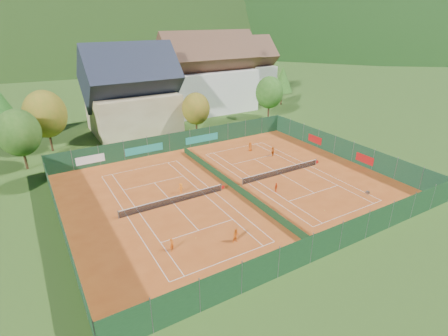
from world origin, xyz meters
TOP-DOWN VIEW (x-y plane):
  - ground at (0.00, 0.00)m, footprint 600.00×600.00m
  - clay_pad at (0.00, 0.00)m, footprint 40.00×32.00m
  - court_markings_left at (-8.00, 0.00)m, footprint 11.03×23.83m
  - court_markings_right at (8.00, 0.00)m, footprint 11.03×23.83m
  - tennis_net_left at (-7.85, 0.00)m, footprint 13.30×0.10m
  - tennis_net_right at (8.15, 0.00)m, footprint 13.30×0.10m
  - court_divider at (0.00, 0.00)m, footprint 0.03×28.80m
  - fence_north at (-0.46, 15.99)m, footprint 40.00×0.10m
  - fence_south at (0.00, -16.00)m, footprint 40.00×0.04m
  - fence_west at (-20.00, 0.00)m, footprint 0.04×32.00m
  - fence_east at (20.00, 0.05)m, footprint 0.09×32.00m
  - chalet at (-3.00, 30.00)m, footprint 16.20×12.00m
  - hotel_block_a at (16.00, 36.00)m, footprint 21.60×11.00m
  - hotel_block_b at (30.00, 44.00)m, footprint 17.28×10.00m
  - tree_west_front at (-22.00, 20.00)m, footprint 5.72×5.72m
  - tree_west_mid at (-18.00, 26.00)m, footprint 6.44×6.44m
  - tree_center at (6.00, 22.00)m, footprint 5.01×5.01m
  - tree_east_front at (24.00, 24.00)m, footprint 5.72×5.72m
  - tree_east_mid at (34.00, 32.00)m, footprint 5.04×5.04m
  - tree_east_back at (26.00, 40.00)m, footprint 7.15×7.15m
  - mountain_backdrop at (28.54, 233.48)m, footprint 820.00×530.00m
  - ball_hopper at (12.84, -10.31)m, footprint 0.34×0.34m
  - loose_ball_0 at (-8.86, -7.47)m, footprint 0.07×0.07m
  - loose_ball_1 at (5.98, -10.09)m, footprint 0.07×0.07m
  - loose_ball_2 at (0.03, 3.19)m, footprint 0.07×0.07m
  - player_left_near at (-11.62, -8.12)m, footprint 0.59×0.56m
  - player_left_mid at (-5.77, -10.01)m, footprint 0.75×0.60m
  - player_left_far at (-6.16, 2.02)m, footprint 0.95×0.66m
  - player_right_near at (4.11, -3.71)m, footprint 0.78×0.57m
  - player_right_far_a at (9.42, 9.64)m, footprint 0.80×0.59m
  - player_right_far_b at (11.27, 6.12)m, footprint 1.30×1.19m

SIDE VIEW (x-z plane):
  - mountain_backdrop at x=28.54m, z-range -160.64..81.36m
  - ground at x=0.00m, z-range -0.02..-0.02m
  - clay_pad at x=0.00m, z-range 0.00..0.01m
  - court_markings_left at x=-8.00m, z-range 0.01..0.01m
  - court_markings_right at x=8.00m, z-range 0.01..0.01m
  - loose_ball_0 at x=-8.86m, z-range 0.00..0.07m
  - loose_ball_1 at x=5.98m, z-range 0.00..0.07m
  - loose_ball_2 at x=0.03m, z-range 0.00..0.07m
  - court_divider at x=0.00m, z-range 0.00..1.00m
  - tennis_net_left at x=-7.85m, z-range 0.00..1.02m
  - tennis_net_right at x=8.15m, z-range 0.00..1.02m
  - ball_hopper at x=12.84m, z-range 0.16..0.96m
  - player_right_near at x=4.11m, z-range 0.00..1.23m
  - player_left_far at x=-6.16m, z-range 0.00..1.35m
  - player_left_near at x=-11.62m, z-range 0.00..1.35m
  - player_right_far_b at x=11.27m, z-range 0.00..1.45m
  - player_right_far_a at x=9.42m, z-range 0.00..1.49m
  - player_left_mid at x=-5.77m, z-range 0.00..1.50m
  - fence_north at x=-0.46m, z-range -0.03..2.97m
  - fence_east at x=20.00m, z-range -0.02..2.98m
  - fence_south at x=0.00m, z-range 0.00..3.00m
  - fence_west at x=-20.00m, z-range 0.00..3.00m
  - tree_center at x=6.00m, z-range 0.92..8.52m
  - tree_west_front at x=-22.00m, z-range 1.05..9.74m
  - tree_east_front at x=24.00m, z-range 1.05..9.74m
  - tree_east_mid at x=34.00m, z-range 1.56..10.56m
  - tree_west_mid at x=-18.00m, z-range 1.18..10.96m
  - hotel_block_b at x=30.00m, z-range -1.13..14.37m
  - chalet at x=-3.00m, z-range -1.38..14.62m
  - tree_east_back at x=26.00m, z-range 1.31..12.18m
  - hotel_block_a at x=16.00m, z-range -1.24..16.01m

